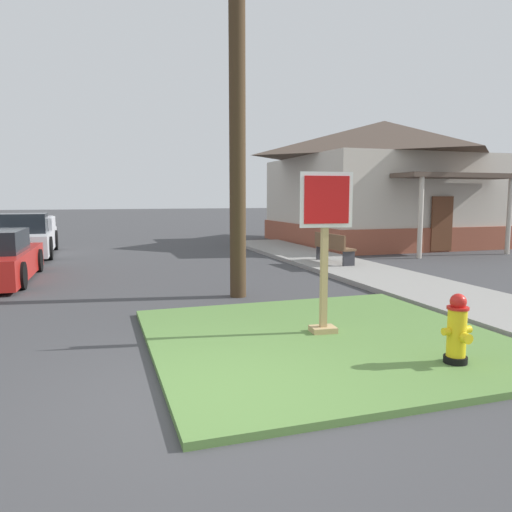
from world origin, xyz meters
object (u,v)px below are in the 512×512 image
object	(u,v)px
stop_sign	(325,254)
pickup_truck_white	(21,238)
street_bench	(333,246)
manhole_cover	(204,324)
utility_pole	(237,67)
fire_hydrant	(457,331)

from	to	relation	value
stop_sign	pickup_truck_white	size ratio (longest dim) A/B	0.43
pickup_truck_white	street_bench	size ratio (longest dim) A/B	3.15
manhole_cover	pickup_truck_white	bearing A→B (deg)	110.38
street_bench	utility_pole	xyz separation A→B (m)	(-3.81, -3.29, 3.93)
fire_hydrant	pickup_truck_white	distance (m)	15.31
manhole_cover	utility_pole	distance (m)	5.06
pickup_truck_white	street_bench	xyz separation A→B (m)	(9.01, -5.69, -0.02)
street_bench	utility_pole	world-z (taller)	utility_pole
pickup_truck_white	utility_pole	bearing A→B (deg)	-59.92
stop_sign	utility_pole	bearing A→B (deg)	96.51
street_bench	stop_sign	bearing A→B (deg)	-117.91
manhole_cover	pickup_truck_white	world-z (taller)	pickup_truck_white
manhole_cover	pickup_truck_white	xyz separation A→B (m)	(-4.07, 10.97, 0.61)
utility_pole	pickup_truck_white	bearing A→B (deg)	120.08
fire_hydrant	street_bench	bearing A→B (deg)	72.77
fire_hydrant	stop_sign	bearing A→B (deg)	118.57
pickup_truck_white	street_bench	distance (m)	10.66
fire_hydrant	pickup_truck_white	size ratio (longest dim) A/B	0.15
street_bench	utility_pole	bearing A→B (deg)	-139.21
street_bench	utility_pole	distance (m)	6.39
fire_hydrant	pickup_truck_white	bearing A→B (deg)	115.04
pickup_truck_white	utility_pole	world-z (taller)	utility_pole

